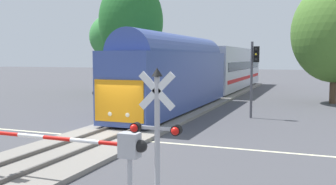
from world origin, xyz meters
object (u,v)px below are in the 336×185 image
(traffic_signal_far_side, at_px, (254,67))
(oak_behind_train, at_px, (131,22))
(crossing_gate_far, at_px, (108,94))
(crossing_signal_mast, at_px, (157,124))
(oak_far_right, at_px, (335,33))
(pine_left_background, at_px, (112,37))
(commuter_train, at_px, (211,69))
(crossing_gate_near, at_px, (112,146))

(traffic_signal_far_side, distance_m, oak_behind_train, 17.38)
(crossing_gate_far, relative_size, traffic_signal_far_side, 1.20)
(crossing_signal_mast, bearing_deg, oak_far_right, 79.15)
(crossing_signal_mast, xyz_separation_m, pine_left_background, (-18.11, 30.46, 3.95))
(crossing_signal_mast, height_order, crossing_gate_far, crossing_signal_mast)
(oak_behind_train, bearing_deg, crossing_signal_mast, -62.58)
(commuter_train, height_order, crossing_gate_near, commuter_train)
(pine_left_background, bearing_deg, oak_behind_train, -43.54)
(crossing_signal_mast, xyz_separation_m, oak_far_right, (5.07, 26.46, 3.70))
(crossing_gate_far, height_order, oak_far_right, oak_far_right)
(traffic_signal_far_side, xyz_separation_m, oak_far_right, (5.07, 10.38, 2.66))
(traffic_signal_far_side, distance_m, pine_left_background, 23.31)
(crossing_gate_near, bearing_deg, traffic_signal_far_side, 83.81)
(commuter_train, xyz_separation_m, crossing_signal_mast, (5.58, -27.02, -0.56))
(traffic_signal_far_side, bearing_deg, crossing_gate_far, -167.89)
(crossing_signal_mast, height_order, oak_far_right, oak_far_right)
(commuter_train, relative_size, oak_behind_train, 3.45)
(commuter_train, distance_m, pine_left_background, 13.43)
(commuter_train, height_order, traffic_signal_far_side, commuter_train)
(crossing_gate_near, height_order, pine_left_background, pine_left_background)
(oak_far_right, bearing_deg, commuter_train, 177.00)
(commuter_train, bearing_deg, crossing_signal_mast, -78.34)
(commuter_train, bearing_deg, crossing_gate_far, -106.48)
(oak_far_right, distance_m, pine_left_background, 23.53)
(crossing_gate_near, distance_m, pine_left_background, 34.35)
(oak_behind_train, bearing_deg, crossing_gate_far, -71.03)
(commuter_train, height_order, pine_left_background, pine_left_background)
(crossing_gate_far, xyz_separation_m, pine_left_background, (-8.70, 16.39, 4.77))
(pine_left_background, bearing_deg, crossing_gate_far, -62.05)
(commuter_train, distance_m, crossing_gate_near, 26.66)
(pine_left_background, bearing_deg, crossing_signal_mast, -59.26)
(commuter_train, relative_size, oak_far_right, 3.97)
(crossing_signal_mast, height_order, traffic_signal_far_side, traffic_signal_far_side)
(crossing_gate_far, distance_m, pine_left_background, 19.16)
(commuter_train, height_order, crossing_signal_mast, commuter_train)
(crossing_gate_near, relative_size, oak_behind_train, 0.47)
(crossing_signal_mast, distance_m, oak_far_right, 27.19)
(crossing_signal_mast, relative_size, traffic_signal_far_side, 0.75)
(commuter_train, distance_m, traffic_signal_far_side, 12.29)
(crossing_gate_far, height_order, traffic_signal_far_side, traffic_signal_far_side)
(oak_far_right, bearing_deg, traffic_signal_far_side, -116.02)
(traffic_signal_far_side, height_order, oak_far_right, oak_far_right)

